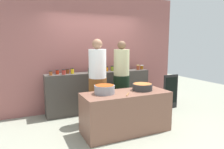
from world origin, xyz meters
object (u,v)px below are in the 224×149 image
(preserve_jar_9, at_px, (112,68))
(cooking_pot_center, at_px, (142,87))
(cooking_pot_left, at_px, (104,89))
(preserve_jar_4, at_px, (72,71))
(preserve_jar_7, at_px, (104,69))
(preserve_jar_13, at_px, (142,67))
(chalkboard_sign, at_px, (171,92))
(preserve_jar_10, at_px, (124,68))
(cook_with_tongs, at_px, (98,86))
(preserve_jar_6, at_px, (96,70))
(wooden_spoon, at_px, (128,94))
(preserve_jar_1, at_px, (57,72))
(preserve_jar_12, at_px, (138,67))
(cook_in_cap, at_px, (121,83))
(preserve_jar_5, at_px, (90,70))
(preserve_jar_2, at_px, (64,72))
(preserve_jar_8, at_px, (107,69))
(preserve_jar_11, at_px, (127,68))
(preserve_jar_0, at_px, (51,73))
(preserve_jar_3, at_px, (68,71))

(preserve_jar_9, distance_m, cooking_pot_center, 1.44)
(cooking_pot_left, height_order, cooking_pot_center, cooking_pot_left)
(preserve_jar_4, xyz_separation_m, preserve_jar_7, (0.82, -0.01, -0.00))
(preserve_jar_13, xyz_separation_m, chalkboard_sign, (0.51, -0.64, -0.61))
(preserve_jar_10, bearing_deg, cook_with_tongs, -145.52)
(preserve_jar_4, bearing_deg, preserve_jar_7, -0.42)
(preserve_jar_6, xyz_separation_m, wooden_spoon, (0.06, -1.54, -0.28))
(preserve_jar_1, height_order, cooking_pot_left, preserve_jar_1)
(cook_with_tongs, bearing_deg, preserve_jar_12, 26.06)
(cook_with_tongs, height_order, cook_in_cap, cook_with_tongs)
(preserve_jar_5, distance_m, cook_with_tongs, 0.74)
(preserve_jar_2, xyz_separation_m, preserve_jar_9, (1.28, 0.12, 0.01))
(preserve_jar_4, height_order, preserve_jar_6, preserve_jar_6)
(preserve_jar_8, height_order, preserve_jar_11, preserve_jar_8)
(chalkboard_sign, bearing_deg, preserve_jar_13, 128.50)
(preserve_jar_0, xyz_separation_m, preserve_jar_10, (1.90, 0.04, 0.02))
(chalkboard_sign, bearing_deg, preserve_jar_7, 159.99)
(preserve_jar_0, relative_size, cooking_pot_left, 0.27)
(preserve_jar_0, bearing_deg, preserve_jar_2, 0.93)
(preserve_jar_1, xyz_separation_m, cooking_pot_center, (1.43, -1.42, -0.21))
(cooking_pot_left, xyz_separation_m, wooden_spoon, (0.36, -0.25, -0.07))
(preserve_jar_2, distance_m, cook_in_cap, 1.37)
(preserve_jar_7, bearing_deg, cooking_pot_left, -112.38)
(preserve_jar_9, distance_m, wooden_spoon, 1.70)
(preserve_jar_3, bearing_deg, preserve_jar_13, -0.95)
(preserve_jar_4, distance_m, chalkboard_sign, 2.62)
(preserve_jar_0, xyz_separation_m, preserve_jar_7, (1.33, 0.06, 0.01))
(preserve_jar_2, relative_size, cooking_pot_left, 0.32)
(preserve_jar_0, bearing_deg, preserve_jar_8, 4.80)
(preserve_jar_13, relative_size, chalkboard_sign, 0.13)
(preserve_jar_6, distance_m, wooden_spoon, 1.57)
(preserve_jar_3, xyz_separation_m, preserve_jar_7, (0.92, -0.07, 0.00))
(preserve_jar_6, xyz_separation_m, chalkboard_sign, (1.89, -0.58, -0.62))
(preserve_jar_9, bearing_deg, preserve_jar_5, -172.05)
(cooking_pot_left, relative_size, chalkboard_sign, 0.42)
(preserve_jar_8, relative_size, wooden_spoon, 0.52)
(preserve_jar_11, distance_m, chalkboard_sign, 1.31)
(preserve_jar_12, height_order, cooking_pot_center, preserve_jar_12)
(cook_in_cap, bearing_deg, preserve_jar_4, 151.81)
(preserve_jar_2, relative_size, preserve_jar_12, 0.93)
(preserve_jar_3, xyz_separation_m, preserve_jar_9, (1.17, -0.01, 0.01))
(preserve_jar_9, bearing_deg, cooking_pot_center, -89.19)
(preserve_jar_7, bearing_deg, preserve_jar_0, -177.53)
(preserve_jar_5, distance_m, preserve_jar_11, 1.08)
(preserve_jar_3, relative_size, preserve_jar_12, 0.87)
(preserve_jar_7, height_order, wooden_spoon, preserve_jar_7)
(preserve_jar_13, bearing_deg, cook_with_tongs, -154.66)
(cook_with_tongs, bearing_deg, preserve_jar_1, 132.34)
(preserve_jar_7, xyz_separation_m, preserve_jar_13, (1.14, 0.04, -0.00))
(preserve_jar_3, bearing_deg, preserve_jar_0, -162.72)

